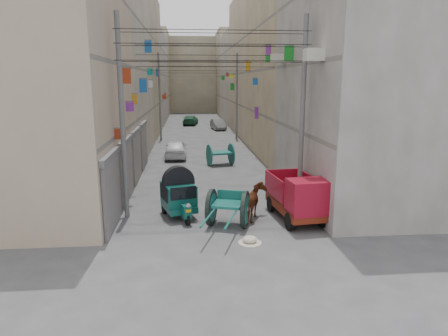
{
  "coord_description": "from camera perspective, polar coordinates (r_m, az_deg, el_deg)",
  "views": [
    {
      "loc": [
        -1.04,
        -9.93,
        5.43
      ],
      "look_at": [
        0.45,
        6.5,
        1.85
      ],
      "focal_mm": 32.0,
      "sensor_mm": 36.0,
      "label": 1
    }
  ],
  "objects": [
    {
      "name": "distant_car_green",
      "position": [
        51.61,
        -4.81,
        6.85
      ],
      "size": [
        2.19,
        4.34,
        1.21
      ],
      "primitive_type": "imported",
      "rotation": [
        0.0,
        0.0,
        3.02
      ],
      "color": "#1D5638",
      "rests_on": "ground"
    },
    {
      "name": "building_row_right",
      "position": [
        44.98,
        6.6,
        13.49
      ],
      "size": [
        8.0,
        62.0,
        14.0
      ],
      "color": "#A9A39E",
      "rests_on": "ground"
    },
    {
      "name": "mini_truck",
      "position": [
        15.87,
        10.75,
        -4.51
      ],
      "size": [
        1.87,
        3.53,
        1.9
      ],
      "rotation": [
        0.0,
        0.0,
        0.11
      ],
      "color": "black",
      "rests_on": "ground"
    },
    {
      "name": "end_cap_building",
      "position": [
        75.94,
        -4.5,
        13.02
      ],
      "size": [
        22.0,
        10.0,
        13.0
      ],
      "primitive_type": "cube",
      "color": "tan",
      "rests_on": "ground"
    },
    {
      "name": "distant_car_white",
      "position": [
        29.11,
        -6.89,
        2.72
      ],
      "size": [
        1.57,
        3.86,
        1.31
      ],
      "primitive_type": "imported",
      "rotation": [
        0.0,
        0.0,
        3.14
      ],
      "color": "silver",
      "rests_on": "ground"
    },
    {
      "name": "feed_sack",
      "position": [
        13.94,
        3.71,
        -10.15
      ],
      "size": [
        0.5,
        0.4,
        0.25
      ],
      "primitive_type": "ellipsoid",
      "color": "#BCB09C",
      "rests_on": "ground"
    },
    {
      "name": "tonga_cart",
      "position": [
        15.23,
        0.57,
        -5.69
      ],
      "size": [
        2.07,
        3.35,
        1.42
      ],
      "rotation": [
        0.0,
        0.0,
        -0.31
      ],
      "color": "black",
      "rests_on": "ground"
    },
    {
      "name": "ac_units",
      "position": [
        18.32,
        10.22,
        18.34
      ],
      "size": [
        0.7,
        6.55,
        3.35
      ],
      "color": "beige",
      "rests_on": "ground"
    },
    {
      "name": "ground",
      "position": [
        11.36,
        0.75,
        -16.3
      ],
      "size": [
        140.0,
        140.0,
        0.0
      ],
      "primitive_type": "plane",
      "color": "#424244",
      "rests_on": "ground"
    },
    {
      "name": "horse",
      "position": [
        16.01,
        4.45,
        -4.92
      ],
      "size": [
        1.26,
        1.85,
        1.43
      ],
      "primitive_type": "imported",
      "rotation": [
        0.0,
        0.0,
        2.83
      ],
      "color": "brown",
      "rests_on": "ground"
    },
    {
      "name": "shutters_left",
      "position": [
        20.88,
        -13.0,
        1.06
      ],
      "size": [
        0.18,
        14.4,
        2.88
      ],
      "color": "#49494E",
      "rests_on": "ground"
    },
    {
      "name": "building_row_left",
      "position": [
        44.61,
        -14.53,
        13.2
      ],
      "size": [
        8.0,
        62.0,
        14.0
      ],
      "color": "tan",
      "rests_on": "ground"
    },
    {
      "name": "utility_poles",
      "position": [
        26.98,
        -2.99,
        9.2
      ],
      "size": [
        7.4,
        22.2,
        8.0
      ],
      "color": "#5C5C5E",
      "rests_on": "ground"
    },
    {
      "name": "overhead_cables",
      "position": [
        24.39,
        -2.82,
        15.38
      ],
      "size": [
        7.4,
        22.52,
        1.12
      ],
      "color": "black",
      "rests_on": "ground"
    },
    {
      "name": "auto_rickshaw",
      "position": [
        16.4,
        -6.5,
        -3.71
      ],
      "size": [
        1.72,
        2.36,
        1.6
      ],
      "rotation": [
        0.0,
        0.0,
        0.29
      ],
      "color": "black",
      "rests_on": "ground"
    },
    {
      "name": "second_cart",
      "position": [
        26.37,
        -0.53,
        2.04
      ],
      "size": [
        1.86,
        1.72,
        1.41
      ],
      "rotation": [
        0.0,
        0.0,
        0.21
      ],
      "color": "#13544B",
      "rests_on": "ground"
    },
    {
      "name": "signboards",
      "position": [
        31.66,
        -3.33,
        8.61
      ],
      "size": [
        8.22,
        40.52,
        5.67
      ],
      "color": "yellow",
      "rests_on": "ground"
    },
    {
      "name": "distant_car_grey",
      "position": [
        46.12,
        -0.85,
        6.24
      ],
      "size": [
        1.73,
        3.76,
        1.19
      ],
      "primitive_type": "imported",
      "rotation": [
        0.0,
        0.0,
        0.13
      ],
      "color": "#575C5A",
      "rests_on": "ground"
    }
  ]
}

